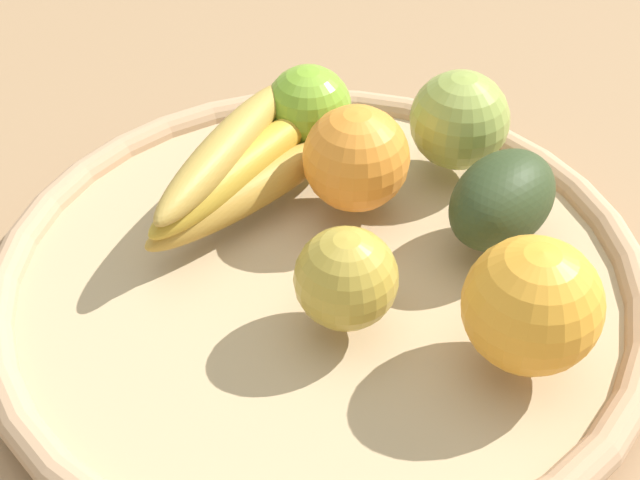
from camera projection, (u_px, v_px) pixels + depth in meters
ground_plane at (320, 296)px, 0.64m from camera, size 2.40×2.40×0.00m
basket at (320, 280)px, 0.63m from camera, size 0.46×0.46×0.03m
orange_0 at (532, 305)px, 0.53m from camera, size 0.08×0.08×0.08m
orange_1 at (356, 158)px, 0.65m from camera, size 0.10×0.10×0.08m
apple_0 at (346, 279)px, 0.56m from camera, size 0.08×0.08×0.07m
banana_bunch at (239, 169)px, 0.65m from camera, size 0.19×0.09×0.06m
apple_2 at (309, 108)px, 0.70m from camera, size 0.09×0.09×0.07m
apple_1 at (459, 120)px, 0.68m from camera, size 0.08×0.08×0.08m
avocado at (503, 200)px, 0.62m from camera, size 0.10×0.08×0.06m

